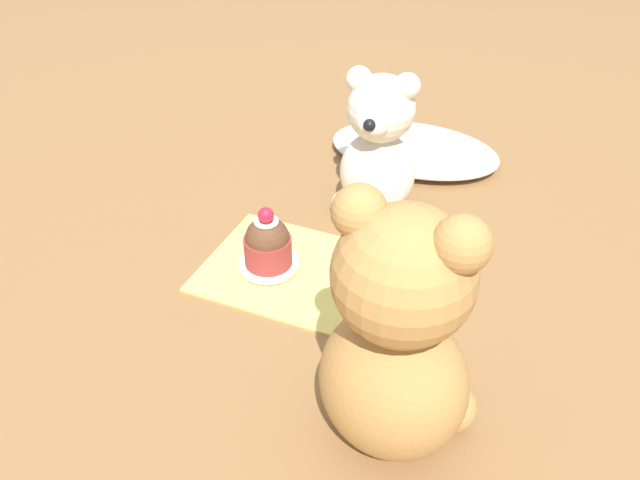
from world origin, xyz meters
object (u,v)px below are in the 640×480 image
object	(u,v)px
cupcake_near_cream_bear	(412,267)
saucer_plate	(269,264)
cupcake_near_tan_bear	(268,243)
teddy_bear_tan	(399,341)
teddy_bear_cream	(378,150)

from	to	relation	value
cupcake_near_cream_bear	saucer_plate	distance (m)	0.17
cupcake_near_tan_bear	teddy_bear_tan	bearing A→B (deg)	-39.18
cupcake_near_cream_bear	cupcake_near_tan_bear	world-z (taller)	cupcake_near_tan_bear
teddy_bear_cream	cupcake_near_tan_bear	world-z (taller)	teddy_bear_cream
teddy_bear_cream	saucer_plate	distance (m)	0.20
saucer_plate	cupcake_near_tan_bear	bearing A→B (deg)	-153.43
teddy_bear_tan	saucer_plate	distance (m)	0.28
teddy_bear_tan	saucer_plate	size ratio (longest dim) A/B	3.44
cupcake_near_tan_bear	saucer_plate	bearing A→B (deg)	26.57
cupcake_near_cream_bear	saucer_plate	size ratio (longest dim) A/B	1.01
teddy_bear_tan	cupcake_near_tan_bear	size ratio (longest dim) A/B	3.24
teddy_bear_cream	teddy_bear_tan	xyz separation A→B (m)	(0.13, -0.34, 0.02)
teddy_bear_cream	saucer_plate	world-z (taller)	teddy_bear_cream
teddy_bear_cream	cupcake_near_cream_bear	bearing A→B (deg)	-59.43
teddy_bear_tan	cupcake_near_tan_bear	world-z (taller)	teddy_bear_tan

